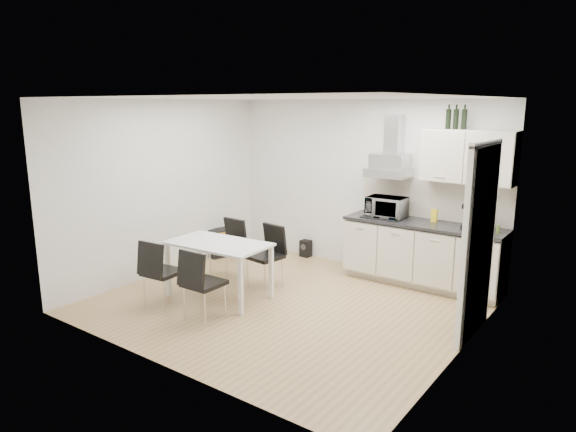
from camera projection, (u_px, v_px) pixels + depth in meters
name	position (u px, v px, depth m)	size (l,w,h in m)	color
ground	(285.00, 304.00, 6.63)	(4.50, 4.50, 0.00)	tan
wall_back	(362.00, 185.00, 7.93)	(4.50, 0.10, 2.60)	white
wall_front	(158.00, 239.00, 4.77)	(4.50, 0.10, 2.60)	white
wall_left	(164.00, 188.00, 7.65)	(0.10, 4.00, 2.60)	white
wall_right	(468.00, 231.00, 5.06)	(0.10, 4.00, 2.60)	white
ceiling	(285.00, 98.00, 6.08)	(4.50, 4.50, 0.00)	white
doorway	(479.00, 243.00, 5.57)	(0.08, 1.04, 2.10)	white
kitchenette	(427.00, 228.00, 7.14)	(2.22, 0.64, 2.52)	beige
dining_table	(219.00, 249.00, 6.74)	(1.37, 0.84, 0.75)	white
chair_far_left	(226.00, 250.00, 7.48)	(0.44, 0.50, 0.88)	black
chair_far_right	(265.00, 257.00, 7.13)	(0.44, 0.50, 0.88)	black
chair_near_left	(163.00, 273.00, 6.47)	(0.44, 0.50, 0.88)	black
chair_near_right	(204.00, 284.00, 6.07)	(0.44, 0.50, 0.88)	black
guitar_amp	(225.00, 242.00, 8.70)	(0.40, 0.61, 0.47)	black
floor_speaker	(306.00, 248.00, 8.66)	(0.17, 0.15, 0.28)	black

